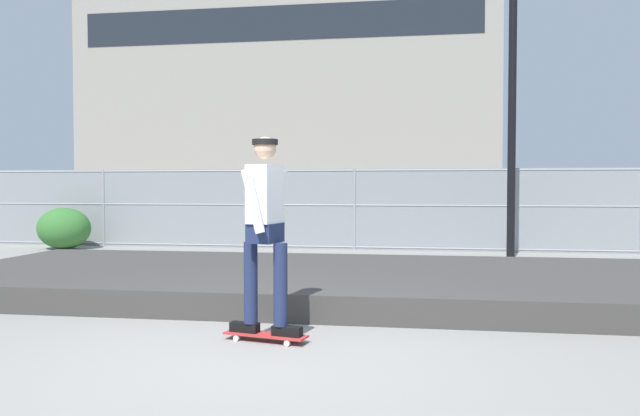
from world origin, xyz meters
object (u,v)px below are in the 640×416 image
at_px(street_lamp, 513,57).
at_px(parked_car_mid, 456,209).
at_px(shrub_left, 64,228).
at_px(parked_car_near, 236,208).
at_px(skater, 265,221).
at_px(skateboard, 266,335).

xyz_separation_m(street_lamp, parked_car_mid, (-0.82, 4.07, -3.21)).
bearing_deg(shrub_left, parked_car_mid, 22.77).
relative_size(parked_car_near, shrub_left, 3.59).
height_order(skater, parked_car_near, skater).
distance_m(skateboard, skater, 1.07).
bearing_deg(skater, street_lamp, 65.69).
distance_m(street_lamp, parked_car_mid, 5.25).
bearing_deg(street_lamp, parked_car_mid, 101.47).
distance_m(parked_car_near, parked_car_mid, 6.12).
xyz_separation_m(skateboard, skater, (0.00, 0.00, 1.07)).
xyz_separation_m(skater, parked_car_near, (-3.65, 11.33, -0.29)).
xyz_separation_m(skater, street_lamp, (3.30, 7.30, 2.92)).
bearing_deg(skater, skateboard, -90.00).
relative_size(street_lamp, parked_car_near, 1.45).
xyz_separation_m(parked_car_mid, shrub_left, (-9.11, -3.82, -0.36)).
relative_size(street_lamp, parked_car_mid, 1.42).
bearing_deg(parked_car_mid, parked_car_near, -179.63).
bearing_deg(parked_car_mid, skateboard, -102.27).
xyz_separation_m(skater, shrub_left, (-6.63, 7.55, -0.65)).
height_order(street_lamp, shrub_left, street_lamp).
bearing_deg(skater, parked_car_near, 107.84).
height_order(skater, shrub_left, skater).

